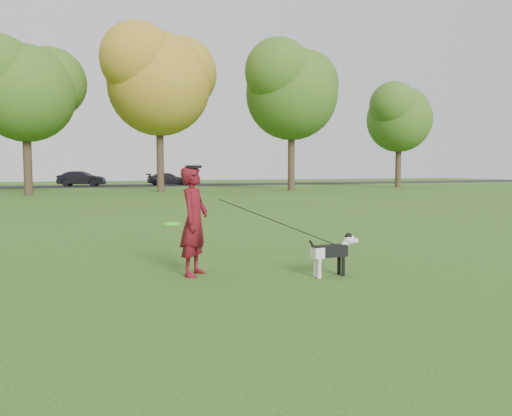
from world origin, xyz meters
name	(u,v)px	position (x,y,z in m)	size (l,w,h in m)	color
ground	(281,271)	(0.00, 0.00, 0.00)	(120.00, 120.00, 0.00)	#285116
road	(83,186)	(0.00, 40.00, 0.01)	(120.00, 7.00, 0.02)	black
man	(194,221)	(-1.26, 0.23, 0.78)	(0.57, 0.37, 1.55)	#520B16
dog	(333,250)	(0.52, -0.61, 0.38)	(0.81, 0.16, 0.62)	black
car_mid	(82,179)	(-0.07, 40.00, 0.68)	(1.39, 3.99, 1.31)	black
car_right	(168,179)	(7.66, 40.00, 0.59)	(1.59, 3.91, 1.14)	#252228
man_held_items	(279,223)	(-0.13, -0.21, 0.75)	(2.36, 0.95, 1.15)	#3EF91F
tree_row	(71,72)	(-1.43, 26.07, 7.41)	(51.74, 8.86, 12.01)	#38281C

